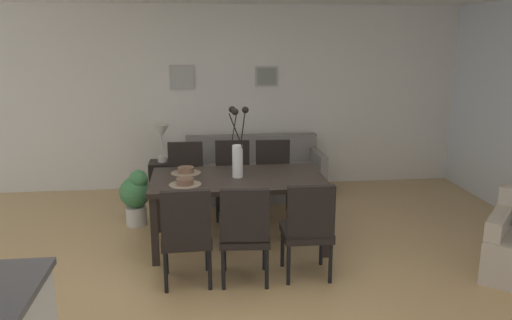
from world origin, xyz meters
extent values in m
plane|color=tan|center=(0.00, 0.00, 0.00)|extent=(9.00, 9.00, 0.00)
cube|color=white|center=(0.00, 3.25, 1.30)|extent=(9.00, 0.10, 2.60)
cube|color=black|center=(0.17, 1.01, 0.71)|extent=(1.80, 0.99, 0.05)
cube|color=black|center=(1.01, 1.45, 0.34)|extent=(0.07, 0.07, 0.69)
cube|color=black|center=(-0.67, 1.45, 0.34)|extent=(0.07, 0.07, 0.69)
cube|color=black|center=(1.01, 0.57, 0.34)|extent=(0.07, 0.07, 0.69)
cube|color=black|center=(-0.67, 0.57, 0.34)|extent=(0.07, 0.07, 0.69)
cube|color=black|center=(-0.36, 0.19, 0.42)|extent=(0.46, 0.46, 0.08)
cube|color=black|center=(-0.35, 0.00, 0.68)|extent=(0.42, 0.08, 0.48)
cylinder|color=black|center=(-0.18, 0.39, 0.19)|extent=(0.04, 0.04, 0.38)
cylinder|color=black|center=(-0.56, 0.37, 0.19)|extent=(0.04, 0.04, 0.38)
cylinder|color=black|center=(-0.16, 0.01, 0.19)|extent=(0.04, 0.04, 0.38)
cylinder|color=black|center=(-0.54, 0.00, 0.19)|extent=(0.04, 0.04, 0.38)
cube|color=black|center=(-0.40, 1.81, 0.42)|extent=(0.45, 0.45, 0.08)
cube|color=black|center=(-0.39, 2.00, 0.68)|extent=(0.42, 0.07, 0.48)
cylinder|color=black|center=(-0.59, 1.63, 0.19)|extent=(0.04, 0.04, 0.38)
cylinder|color=black|center=(-0.21, 1.61, 0.19)|extent=(0.04, 0.04, 0.38)
cylinder|color=black|center=(-0.58, 2.01, 0.19)|extent=(0.04, 0.04, 0.38)
cylinder|color=black|center=(-0.20, 1.99, 0.19)|extent=(0.04, 0.04, 0.38)
cube|color=black|center=(0.16, 0.17, 0.42)|extent=(0.47, 0.47, 0.08)
cube|color=black|center=(0.14, -0.02, 0.68)|extent=(0.42, 0.09, 0.48)
cylinder|color=black|center=(0.36, 0.35, 0.19)|extent=(0.04, 0.04, 0.38)
cylinder|color=black|center=(-0.02, 0.38, 0.19)|extent=(0.04, 0.04, 0.38)
cylinder|color=black|center=(0.33, -0.03, 0.19)|extent=(0.04, 0.04, 0.38)
cylinder|color=black|center=(-0.05, 0.00, 0.19)|extent=(0.04, 0.04, 0.38)
cube|color=black|center=(0.17, 1.84, 0.42)|extent=(0.47, 0.47, 0.08)
cube|color=black|center=(0.19, 2.03, 0.68)|extent=(0.42, 0.09, 0.48)
cylinder|color=black|center=(-0.03, 1.66, 0.19)|extent=(0.04, 0.04, 0.38)
cylinder|color=black|center=(0.35, 1.64, 0.19)|extent=(0.04, 0.04, 0.38)
cylinder|color=black|center=(0.00, 2.04, 0.19)|extent=(0.04, 0.04, 0.38)
cylinder|color=black|center=(0.37, 2.02, 0.19)|extent=(0.04, 0.04, 0.38)
cube|color=black|center=(0.73, 0.20, 0.42)|extent=(0.45, 0.45, 0.08)
cube|color=black|center=(0.73, 0.01, 0.68)|extent=(0.42, 0.07, 0.48)
cylinder|color=black|center=(0.92, 0.39, 0.19)|extent=(0.04, 0.04, 0.38)
cylinder|color=black|center=(0.54, 0.40, 0.19)|extent=(0.04, 0.04, 0.38)
cylinder|color=black|center=(0.92, 0.01, 0.19)|extent=(0.04, 0.04, 0.38)
cylinder|color=black|center=(0.54, 0.02, 0.19)|extent=(0.04, 0.04, 0.38)
cube|color=black|center=(0.68, 1.81, 0.42)|extent=(0.45, 0.45, 0.08)
cube|color=black|center=(0.69, 2.00, 0.68)|extent=(0.42, 0.07, 0.48)
cylinder|color=black|center=(0.48, 1.62, 0.19)|extent=(0.04, 0.04, 0.38)
cylinder|color=black|center=(0.86, 1.61, 0.19)|extent=(0.04, 0.04, 0.38)
cylinder|color=black|center=(0.50, 2.00, 0.19)|extent=(0.04, 0.04, 0.38)
cylinder|color=black|center=(0.88, 1.99, 0.19)|extent=(0.04, 0.04, 0.38)
cylinder|color=white|center=(0.17, 1.01, 0.91)|extent=(0.11, 0.11, 0.34)
cylinder|color=black|center=(0.23, 1.03, 1.24)|extent=(0.05, 0.12, 0.37)
sphere|color=black|center=(0.25, 1.03, 1.44)|extent=(0.07, 0.07, 0.07)
cylinder|color=black|center=(0.14, 1.06, 1.24)|extent=(0.08, 0.05, 0.38)
sphere|color=black|center=(0.12, 1.09, 1.44)|extent=(0.07, 0.07, 0.07)
cylinder|color=black|center=(0.15, 0.95, 1.24)|extent=(0.15, 0.06, 0.36)
sphere|color=black|center=(0.14, 0.92, 1.44)|extent=(0.07, 0.07, 0.07)
cylinder|color=#7F705B|center=(-0.37, 0.78, 0.74)|extent=(0.32, 0.32, 0.01)
cylinder|color=brown|center=(-0.37, 0.78, 0.78)|extent=(0.17, 0.17, 0.06)
cylinder|color=brown|center=(-0.37, 0.78, 0.79)|extent=(0.13, 0.13, 0.04)
cylinder|color=#7F705B|center=(-0.37, 1.23, 0.74)|extent=(0.32, 0.32, 0.01)
cylinder|color=brown|center=(-0.37, 1.23, 0.78)|extent=(0.17, 0.17, 0.06)
cylinder|color=brown|center=(-0.37, 1.23, 0.79)|extent=(0.13, 0.13, 0.04)
cube|color=gray|center=(0.53, 2.65, 0.21)|extent=(1.87, 0.84, 0.42)
cube|color=gray|center=(0.53, 2.99, 0.61)|extent=(1.87, 0.16, 0.38)
cube|color=gray|center=(1.41, 2.65, 0.52)|extent=(0.10, 0.84, 0.20)
cube|color=gray|center=(-0.36, 2.65, 0.52)|extent=(0.10, 0.84, 0.20)
cube|color=black|center=(-0.72, 2.67, 0.26)|extent=(0.36, 0.36, 0.52)
cylinder|color=beige|center=(-0.72, 2.67, 0.56)|extent=(0.12, 0.12, 0.08)
cylinder|color=beige|center=(-0.72, 2.67, 0.74)|extent=(0.02, 0.02, 0.30)
cone|color=silver|center=(-0.72, 2.67, 0.94)|extent=(0.22, 0.22, 0.18)
cube|color=#B7A893|center=(2.53, 0.07, 0.49)|extent=(0.55, 0.61, 0.18)
cube|color=#B2ADA3|center=(-0.43, 3.18, 1.61)|extent=(0.34, 0.02, 0.34)
cube|color=#B2B2AD|center=(-0.43, 3.17, 1.61)|extent=(0.29, 0.01, 0.29)
cube|color=#B2ADA3|center=(0.77, 3.18, 1.61)|extent=(0.32, 0.02, 0.29)
cube|color=gray|center=(0.77, 3.17, 1.61)|extent=(0.27, 0.01, 0.24)
cylinder|color=silver|center=(-0.98, 1.71, 0.11)|extent=(0.24, 0.24, 0.22)
sphere|color=#42844C|center=(-0.98, 1.71, 0.40)|extent=(0.36, 0.36, 0.36)
sphere|color=#42844C|center=(-0.93, 1.68, 0.56)|extent=(0.22, 0.22, 0.22)
camera|label=1|loc=(-0.24, -4.09, 2.18)|focal=35.69mm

